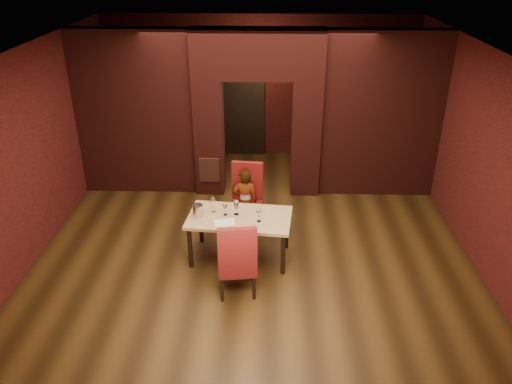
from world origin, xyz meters
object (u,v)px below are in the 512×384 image
person_seated (245,202)px  wine_glass_b (236,208)px  chair_near (237,256)px  potted_plant (282,220)px  chair_far (246,199)px  water_bottle (213,204)px  wine_glass_a (225,209)px  wine_bucket (198,211)px  wine_glass_c (259,216)px  dining_table (240,237)px

person_seated → wine_glass_b: 0.79m
chair_near → potted_plant: size_ratio=2.83×
chair_far → wine_glass_b: bearing=-92.0°
wine_glass_b → water_bottle: 0.38m
chair_near → potted_plant: bearing=-119.4°
wine_glass_a → wine_glass_b: (0.17, 0.01, 0.02)m
person_seated → wine_bucket: (-0.69, -0.81, 0.26)m
wine_glass_a → person_seated: bearing=70.2°
wine_glass_c → potted_plant: wine_glass_c is taller
chair_far → person_seated: (-0.01, -0.07, -0.01)m
dining_table → wine_bucket: (-0.64, -0.01, 0.47)m
person_seated → potted_plant: 0.76m
chair_near → wine_glass_b: 0.97m
water_bottle → wine_glass_c: bearing=-21.4°
wine_glass_b → wine_glass_a: bearing=-175.2°
chair_near → wine_glass_b: (-0.06, 0.93, 0.27)m
chair_far → potted_plant: bearing=3.7°
wine_bucket → water_bottle: water_bottle is taller
dining_table → water_bottle: bearing=166.9°
dining_table → potted_plant: size_ratio=3.82×
dining_table → person_seated: 0.83m
wine_glass_b → water_bottle: bearing=167.8°
chair_near → wine_glass_b: chair_near is taller
wine_glass_c → potted_plant: (0.39, 0.99, -0.64)m
dining_table → person_seated: person_seated is taller
wine_glass_b → potted_plant: size_ratio=0.55×
wine_glass_b → wine_bucket: 0.59m
wine_glass_c → water_bottle: size_ratio=0.73×
chair_near → dining_table: bearing=-97.0°
chair_near → water_bottle: size_ratio=4.46×
chair_near → wine_glass_c: size_ratio=6.11×
person_seated → wine_glass_b: person_seated is taller
dining_table → water_bottle: 0.68m
person_seated → wine_bucket: 1.09m
chair_far → wine_bucket: chair_far is taller
wine_bucket → wine_glass_b: bearing=7.1°
wine_glass_a → water_bottle: size_ratio=0.72×
chair_near → wine_glass_c: 0.82m
dining_table → wine_bucket: bearing=-173.5°
wine_glass_c → water_bottle: water_bottle is taller
wine_bucket → potted_plant: size_ratio=0.47×
dining_table → wine_glass_c: size_ratio=8.26×
wine_glass_a → water_bottle: (-0.20, 0.09, 0.04)m
dining_table → chair_near: 0.89m
potted_plant → wine_glass_b: bearing=-133.7°
wine_glass_a → chair_near: bearing=-75.8°
dining_table → wine_bucket: wine_bucket is taller
water_bottle → wine_bucket: bearing=-145.3°
chair_far → wine_glass_a: size_ratio=6.29×
wine_glass_c → person_seated: bearing=105.5°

